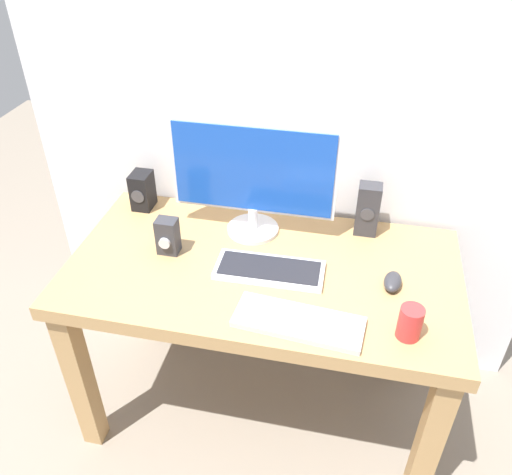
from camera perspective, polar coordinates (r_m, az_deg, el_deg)
name	(u,v)px	position (r m, az deg, el deg)	size (l,w,h in m)	color
ground_plane	(261,401)	(2.41, 0.59, -17.41)	(6.00, 6.00, 0.00)	gray
wall_back	(289,20)	(1.90, 3.61, 22.57)	(2.09, 0.04, 3.00)	silver
desk	(262,290)	(1.93, 0.71, -5.72)	(1.39, 0.74, 0.77)	tan
monitor	(253,175)	(1.91, -0.30, 6.79)	(0.61, 0.20, 0.44)	silver
keyboard_primary	(269,270)	(1.82, 1.47, -3.56)	(0.38, 0.16, 0.02)	silver
keyboard_secondary	(299,322)	(1.64, 4.66, -9.14)	(0.41, 0.18, 0.02)	silver
mouse	(393,282)	(1.82, 14.70, -4.68)	(0.06, 0.10, 0.04)	#333338
speaker_right	(368,209)	(2.01, 12.10, 3.03)	(0.08, 0.08, 0.21)	#333338
speaker_left	(142,190)	(2.18, -12.29, 5.04)	(0.08, 0.10, 0.15)	black
audio_controller	(168,236)	(1.91, -9.62, 0.14)	(0.08, 0.07, 0.14)	#333338
coffee_mug	(410,323)	(1.63, 16.46, -8.91)	(0.07, 0.07, 0.11)	red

